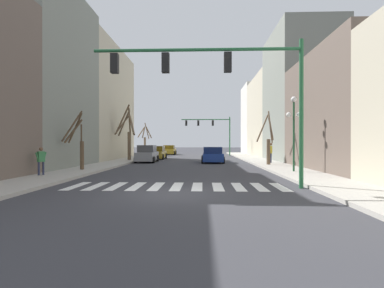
# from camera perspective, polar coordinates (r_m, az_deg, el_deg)

# --- Properties ---
(ground_plane) EXTENTS (240.00, 240.00, 0.00)m
(ground_plane) POSITION_cam_1_polar(r_m,az_deg,el_deg) (11.54, -3.70, -9.38)
(ground_plane) COLOR #38383D
(sidewalk_right) EXTENTS (2.83, 90.00, 0.15)m
(sidewalk_right) POSITION_cam_1_polar(r_m,az_deg,el_deg) (12.86, 29.29, -8.08)
(sidewalk_right) COLOR #ADA89E
(sidewalk_right) RESTS_ON ground_plane
(building_row_left) EXTENTS (6.00, 35.64, 13.48)m
(building_row_left) POSITION_cam_1_polar(r_m,az_deg,el_deg) (27.46, -25.42, 8.96)
(building_row_left) COLOR #66564C
(building_row_left) RESTS_ON ground_plane
(building_row_right) EXTENTS (6.00, 52.16, 13.48)m
(building_row_right) POSITION_cam_1_polar(r_m,az_deg,el_deg) (35.52, 18.93, 5.87)
(building_row_right) COLOR #BCB299
(building_row_right) RESTS_ON ground_plane
(crosswalk_stripes) EXTENTS (9.45, 2.60, 0.01)m
(crosswalk_stripes) POSITION_cam_1_polar(r_m,az_deg,el_deg) (13.33, -2.90, -8.07)
(crosswalk_stripes) COLOR white
(crosswalk_stripes) RESTS_ON ground_plane
(traffic_signal_near) EXTENTS (8.95, 0.28, 6.31)m
(traffic_signal_near) POSITION_cam_1_polar(r_m,az_deg,el_deg) (13.13, 5.61, 12.73)
(traffic_signal_near) COLOR #236038
(traffic_signal_near) RESTS_ON ground_plane
(traffic_signal_far) EXTENTS (7.59, 0.28, 5.97)m
(traffic_signal_far) POSITION_cam_1_polar(r_m,az_deg,el_deg) (46.57, 3.68, 3.33)
(traffic_signal_far) COLOR #236038
(traffic_signal_far) RESTS_ON ground_plane
(street_lamp_right_corner) EXTENTS (0.95, 0.36, 4.68)m
(street_lamp_right_corner) POSITION_cam_1_polar(r_m,az_deg,el_deg) (19.82, 18.82, 4.59)
(street_lamp_right_corner) COLOR #1E4C2D
(street_lamp_right_corner) RESTS_ON sidewalk_right
(car_driving_toward_lane) EXTENTS (2.09, 4.59, 1.56)m
(car_driving_toward_lane) POSITION_cam_1_polar(r_m,az_deg,el_deg) (36.05, -6.75, -1.69)
(car_driving_toward_lane) COLOR #A38423
(car_driving_toward_lane) RESTS_ON ground_plane
(car_parked_right_mid) EXTENTS (1.97, 4.14, 1.70)m
(car_parked_right_mid) POSITION_cam_1_polar(r_m,az_deg,el_deg) (30.30, -8.56, -1.94)
(car_parked_right_mid) COLOR gray
(car_parked_right_mid) RESTS_ON ground_plane
(car_parked_left_near) EXTENTS (2.18, 4.57, 1.53)m
(car_parked_left_near) POSITION_cam_1_polar(r_m,az_deg,el_deg) (29.42, 3.93, -2.14)
(car_parked_left_near) COLOR navy
(car_parked_left_near) RESTS_ON ground_plane
(car_parked_right_near) EXTENTS (2.09, 4.64, 1.56)m
(car_parked_right_near) POSITION_cam_1_polar(r_m,az_deg,el_deg) (49.37, -4.35, -1.18)
(car_parked_right_near) COLOR #A38423
(car_parked_right_near) RESTS_ON ground_plane
(pedestrian_crossing_street) EXTENTS (0.30, 0.77, 1.78)m
(pedestrian_crossing_street) POSITION_cam_1_polar(r_m,az_deg,el_deg) (27.88, 14.79, -1.29)
(pedestrian_crossing_street) COLOR #282D47
(pedestrian_crossing_street) RESTS_ON sidewalk_right
(pedestrian_near_right_corner) EXTENTS (0.39, 0.62, 1.54)m
(pedestrian_near_right_corner) POSITION_cam_1_polar(r_m,az_deg,el_deg) (18.49, -26.81, -2.49)
(pedestrian_near_right_corner) COLOR #282D47
(pedestrian_near_right_corner) RESTS_ON sidewalk_left
(street_tree_left_far) EXTENTS (1.90, 2.37, 4.40)m
(street_tree_left_far) POSITION_cam_1_polar(r_m,az_deg,el_deg) (25.36, 14.33, 0.28)
(street_tree_left_far) COLOR brown
(street_tree_left_far) RESTS_ON sidewalk_right
(street_tree_left_near) EXTENTS (1.77, 2.35, 4.78)m
(street_tree_left_near) POSITION_cam_1_polar(r_m,az_deg,el_deg) (44.84, -8.94, 0.83)
(street_tree_left_near) COLOR brown
(street_tree_left_near) RESTS_ON sidewalk_left
(street_tree_left_mid) EXTENTS (1.40, 1.48, 3.95)m
(street_tree_left_mid) POSITION_cam_1_polar(r_m,az_deg,el_deg) (21.45, -20.80, 0.19)
(street_tree_left_mid) COLOR brown
(street_tree_left_mid) RESTS_ON sidewalk_left
(street_tree_right_far) EXTENTS (2.55, 3.74, 5.85)m
(street_tree_right_far) POSITION_cam_1_polar(r_m,az_deg,el_deg) (32.35, -12.14, 2.00)
(street_tree_right_far) COLOR brown
(street_tree_right_far) RESTS_ON sidewalk_left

